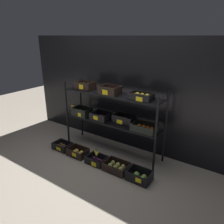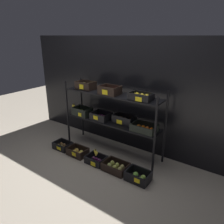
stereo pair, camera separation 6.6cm
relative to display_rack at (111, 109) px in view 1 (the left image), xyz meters
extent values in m
plane|color=gray|center=(0.00, 0.01, -0.75)|extent=(10.00, 10.00, 0.00)
cube|color=black|center=(0.00, 0.39, 0.17)|extent=(4.05, 0.12, 1.85)
cylinder|color=black|center=(-0.82, -0.17, -0.19)|extent=(0.03, 0.03, 1.13)
cylinder|color=black|center=(0.83, -0.17, -0.19)|extent=(0.03, 0.03, 1.13)
cylinder|color=black|center=(-0.82, 0.19, -0.19)|extent=(0.03, 0.03, 1.13)
cylinder|color=black|center=(0.83, 0.19, -0.19)|extent=(0.03, 0.03, 1.13)
cube|color=black|center=(0.00, 0.01, -0.22)|extent=(1.62, 0.34, 0.02)
cube|color=black|center=(0.00, 0.01, 0.24)|extent=(1.62, 0.34, 0.02)
cube|color=black|center=(-0.59, -0.04, -0.21)|extent=(0.32, 0.22, 0.01)
cube|color=black|center=(-0.59, -0.14, -0.14)|extent=(0.32, 0.02, 0.12)
cube|color=black|center=(-0.59, 0.06, -0.14)|extent=(0.32, 0.02, 0.12)
cube|color=black|center=(-0.74, -0.04, -0.14)|extent=(0.02, 0.18, 0.12)
cube|color=black|center=(-0.44, -0.04, -0.14)|extent=(0.02, 0.18, 0.12)
sphere|color=#98B833|center=(-0.64, -0.07, -0.17)|extent=(0.07, 0.07, 0.07)
sphere|color=#94B53D|center=(-0.53, -0.07, -0.17)|extent=(0.07, 0.07, 0.07)
sphere|color=#95C046|center=(-0.65, -0.01, -0.17)|extent=(0.07, 0.07, 0.07)
sphere|color=#90B53B|center=(-0.54, -0.02, -0.17)|extent=(0.07, 0.07, 0.07)
cube|color=yellow|center=(-0.55, -0.15, -0.17)|extent=(0.07, 0.01, 0.06)
cube|color=black|center=(-0.20, -0.01, -0.21)|extent=(0.30, 0.25, 0.01)
cube|color=black|center=(-0.20, -0.13, -0.15)|extent=(0.30, 0.02, 0.11)
cube|color=black|center=(-0.20, 0.11, -0.15)|extent=(0.30, 0.02, 0.11)
cube|color=black|center=(-0.34, -0.01, -0.15)|extent=(0.02, 0.22, 0.11)
cube|color=black|center=(-0.05, -0.01, -0.15)|extent=(0.02, 0.22, 0.11)
sphere|color=#66204E|center=(-0.29, -0.07, -0.18)|extent=(0.05, 0.05, 0.05)
sphere|color=#652B52|center=(-0.22, -0.07, -0.18)|extent=(0.05, 0.05, 0.05)
sphere|color=#641754|center=(-0.17, -0.07, -0.18)|extent=(0.05, 0.05, 0.05)
sphere|color=#582E50|center=(-0.11, -0.07, -0.18)|extent=(0.05, 0.05, 0.05)
sphere|color=#681A50|center=(-0.28, -0.01, -0.18)|extent=(0.05, 0.05, 0.05)
sphere|color=#622C46|center=(-0.22, -0.01, -0.18)|extent=(0.05, 0.05, 0.05)
sphere|color=#632845|center=(-0.17, -0.01, -0.18)|extent=(0.05, 0.05, 0.05)
sphere|color=#562051|center=(-0.11, -0.01, -0.18)|extent=(0.05, 0.05, 0.05)
sphere|color=#601E4D|center=(-0.28, 0.04, -0.18)|extent=(0.05, 0.05, 0.05)
sphere|color=#64245A|center=(-0.23, 0.05, -0.18)|extent=(0.05, 0.05, 0.05)
sphere|color=#642948|center=(-0.17, 0.05, -0.18)|extent=(0.05, 0.05, 0.05)
sphere|color=#6B2A58|center=(-0.11, 0.04, -0.18)|extent=(0.05, 0.05, 0.05)
cube|color=yellow|center=(-0.21, -0.14, -0.15)|extent=(0.09, 0.01, 0.06)
cube|color=black|center=(0.20, 0.06, -0.21)|extent=(0.34, 0.21, 0.01)
cube|color=black|center=(0.20, -0.03, -0.14)|extent=(0.34, 0.02, 0.13)
cube|color=black|center=(0.20, 0.16, -0.14)|extent=(0.34, 0.02, 0.13)
cube|color=black|center=(0.04, 0.06, -0.14)|extent=(0.02, 0.18, 0.13)
cube|color=black|center=(0.36, 0.06, -0.14)|extent=(0.02, 0.18, 0.13)
sphere|color=orange|center=(0.13, 0.03, -0.16)|extent=(0.07, 0.07, 0.07)
sphere|color=orange|center=(0.20, 0.04, -0.16)|extent=(0.07, 0.07, 0.07)
sphere|color=orange|center=(0.28, 0.04, -0.16)|extent=(0.07, 0.07, 0.07)
sphere|color=orange|center=(0.12, 0.09, -0.16)|extent=(0.07, 0.07, 0.07)
sphere|color=orange|center=(0.20, 0.09, -0.16)|extent=(0.07, 0.07, 0.07)
sphere|color=orange|center=(0.28, 0.09, -0.16)|extent=(0.07, 0.07, 0.07)
cube|color=yellow|center=(0.18, -0.04, -0.16)|extent=(0.10, 0.01, 0.06)
cube|color=black|center=(0.60, -0.03, -0.21)|extent=(0.36, 0.24, 0.01)
cube|color=black|center=(0.60, -0.14, -0.15)|extent=(0.36, 0.02, 0.10)
cube|color=black|center=(0.60, 0.09, -0.15)|extent=(0.36, 0.02, 0.10)
cube|color=black|center=(0.42, -0.03, -0.15)|extent=(0.02, 0.21, 0.10)
cube|color=black|center=(0.77, -0.03, -0.15)|extent=(0.02, 0.21, 0.10)
sphere|color=orange|center=(0.50, -0.06, -0.17)|extent=(0.06, 0.06, 0.06)
sphere|color=orange|center=(0.56, -0.06, -0.17)|extent=(0.06, 0.06, 0.06)
sphere|color=orange|center=(0.63, -0.06, -0.17)|extent=(0.06, 0.06, 0.06)
sphere|color=orange|center=(0.70, -0.06, -0.17)|extent=(0.06, 0.06, 0.06)
sphere|color=orange|center=(0.49, 0.01, -0.17)|extent=(0.06, 0.06, 0.06)
sphere|color=orange|center=(0.56, 0.01, -0.17)|extent=(0.06, 0.06, 0.06)
sphere|color=orange|center=(0.63, 0.02, -0.17)|extent=(0.06, 0.06, 0.06)
sphere|color=orange|center=(0.70, 0.01, -0.17)|extent=(0.06, 0.06, 0.06)
cube|color=black|center=(-0.52, 0.00, 0.26)|extent=(0.31, 0.21, 0.01)
cube|color=black|center=(-0.52, -0.10, 0.32)|extent=(0.31, 0.02, 0.12)
cube|color=black|center=(-0.52, 0.09, 0.32)|extent=(0.31, 0.02, 0.12)
cube|color=black|center=(-0.67, 0.00, 0.32)|extent=(0.02, 0.18, 0.12)
cube|color=black|center=(-0.37, 0.00, 0.32)|extent=(0.02, 0.18, 0.12)
ellipsoid|color=tan|center=(-0.57, -0.03, 0.31)|extent=(0.07, 0.07, 0.09)
ellipsoid|color=#B1AB4B|center=(-0.47, -0.03, 0.31)|extent=(0.07, 0.07, 0.09)
ellipsoid|color=#B9B757|center=(-0.57, 0.02, 0.31)|extent=(0.07, 0.07, 0.09)
ellipsoid|color=tan|center=(-0.47, 0.02, 0.31)|extent=(0.07, 0.07, 0.09)
cube|color=yellow|center=(-0.52, -0.11, 0.31)|extent=(0.09, 0.00, 0.08)
cube|color=black|center=(-0.01, -0.03, 0.26)|extent=(0.31, 0.23, 0.01)
cube|color=black|center=(-0.01, -0.14, 0.32)|extent=(0.31, 0.02, 0.12)
cube|color=black|center=(-0.01, 0.07, 0.32)|extent=(0.31, 0.02, 0.12)
cube|color=black|center=(-0.15, -0.03, 0.32)|extent=(0.02, 0.20, 0.12)
cube|color=black|center=(0.14, -0.03, 0.32)|extent=(0.02, 0.20, 0.12)
sphere|color=red|center=(-0.05, -0.06, 0.30)|extent=(0.07, 0.07, 0.07)
sphere|color=red|center=(0.04, -0.07, 0.30)|extent=(0.07, 0.07, 0.07)
sphere|color=red|center=(-0.06, 0.00, 0.30)|extent=(0.07, 0.07, 0.07)
sphere|color=red|center=(0.05, 0.00, 0.30)|extent=(0.07, 0.07, 0.07)
cube|color=yellow|center=(-0.01, -0.15, 0.30)|extent=(0.10, 0.01, 0.07)
cube|color=black|center=(0.53, -0.03, 0.26)|extent=(0.32, 0.21, 0.01)
cube|color=black|center=(0.53, -0.13, 0.31)|extent=(0.32, 0.02, 0.09)
cube|color=black|center=(0.53, 0.06, 0.31)|extent=(0.32, 0.02, 0.09)
cube|color=black|center=(0.37, -0.03, 0.31)|extent=(0.02, 0.17, 0.09)
cube|color=black|center=(0.68, -0.03, 0.31)|extent=(0.02, 0.17, 0.09)
ellipsoid|color=yellow|center=(0.45, -0.06, 0.30)|extent=(0.06, 0.06, 0.08)
ellipsoid|color=yellow|center=(0.52, -0.07, 0.30)|extent=(0.06, 0.06, 0.08)
ellipsoid|color=yellow|center=(0.60, -0.07, 0.30)|extent=(0.06, 0.06, 0.08)
ellipsoid|color=yellow|center=(0.45, -0.01, 0.30)|extent=(0.06, 0.06, 0.08)
ellipsoid|color=yellow|center=(0.53, -0.01, 0.30)|extent=(0.06, 0.06, 0.08)
ellipsoid|color=yellow|center=(0.60, -0.01, 0.30)|extent=(0.06, 0.06, 0.08)
cube|color=yellow|center=(0.54, -0.14, 0.29)|extent=(0.10, 0.01, 0.06)
cylinder|color=brown|center=(-0.86, 0.03, -0.08)|extent=(0.02, 0.02, 0.02)
ellipsoid|color=yellow|center=(-0.88, 0.03, -0.14)|extent=(0.08, 0.03, 0.10)
ellipsoid|color=yellow|center=(-0.87, 0.03, -0.14)|extent=(0.05, 0.03, 0.10)
ellipsoid|color=yellow|center=(-0.86, 0.03, -0.14)|extent=(0.05, 0.03, 0.10)
ellipsoid|color=yellow|center=(-0.85, 0.02, -0.14)|extent=(0.07, 0.03, 0.10)
cube|color=black|center=(-0.74, -0.41, -0.75)|extent=(0.30, 0.22, 0.01)
cube|color=black|center=(-0.74, -0.51, -0.69)|extent=(0.30, 0.02, 0.11)
cube|color=black|center=(-0.74, -0.31, -0.69)|extent=(0.30, 0.02, 0.11)
cube|color=black|center=(-0.88, -0.41, -0.69)|extent=(0.02, 0.19, 0.11)
cube|color=black|center=(-0.60, -0.41, -0.69)|extent=(0.02, 0.19, 0.11)
ellipsoid|color=brown|center=(-0.82, -0.45, -0.71)|extent=(0.05, 0.05, 0.07)
ellipsoid|color=brown|center=(-0.74, -0.44, -0.71)|extent=(0.05, 0.05, 0.07)
ellipsoid|color=brown|center=(-0.67, -0.44, -0.71)|extent=(0.05, 0.05, 0.07)
ellipsoid|color=brown|center=(-0.81, -0.38, -0.71)|extent=(0.05, 0.05, 0.07)
ellipsoid|color=brown|center=(-0.74, -0.38, -0.71)|extent=(0.05, 0.05, 0.07)
ellipsoid|color=brown|center=(-0.66, -0.37, -0.71)|extent=(0.05, 0.05, 0.07)
cube|color=yellow|center=(-0.72, -0.52, -0.69)|extent=(0.10, 0.01, 0.06)
cube|color=black|center=(-0.38, -0.42, -0.75)|extent=(0.33, 0.23, 0.01)
cube|color=black|center=(-0.38, -0.52, -0.68)|extent=(0.33, 0.02, 0.11)
cube|color=black|center=(-0.38, -0.31, -0.68)|extent=(0.33, 0.02, 0.11)
cube|color=black|center=(-0.54, -0.42, -0.68)|extent=(0.02, 0.20, 0.11)
cube|color=black|center=(-0.23, -0.42, -0.68)|extent=(0.02, 0.20, 0.11)
sphere|color=gold|center=(-0.44, -0.45, -0.71)|extent=(0.07, 0.07, 0.07)
sphere|color=gold|center=(-0.33, -0.45, -0.71)|extent=(0.07, 0.07, 0.07)
sphere|color=gold|center=(-0.44, -0.39, -0.71)|extent=(0.07, 0.07, 0.07)
sphere|color=gold|center=(-0.33, -0.39, -0.71)|extent=(0.07, 0.07, 0.07)
cube|color=yellow|center=(-0.36, -0.53, -0.68)|extent=(0.08, 0.01, 0.06)
cube|color=black|center=(0.01, -0.42, -0.75)|extent=(0.30, 0.23, 0.01)
cube|color=black|center=(0.01, -0.53, -0.69)|extent=(0.30, 0.02, 0.10)
cube|color=black|center=(0.01, -0.31, -0.69)|extent=(0.30, 0.02, 0.10)
cube|color=black|center=(-0.13, -0.42, -0.69)|extent=(0.02, 0.20, 0.10)
cube|color=black|center=(0.15, -0.42, -0.69)|extent=(0.02, 0.20, 0.10)
sphere|color=#5F235A|center=(-0.07, -0.46, -0.72)|extent=(0.05, 0.05, 0.05)
sphere|color=#5C1C59|center=(-0.01, -0.46, -0.72)|extent=(0.05, 0.05, 0.05)
sphere|color=#5F174D|center=(0.04, -0.45, -0.72)|extent=(0.05, 0.05, 0.05)
sphere|color=#641D46|center=(0.09, -0.45, -0.72)|extent=(0.05, 0.05, 0.05)
sphere|color=#5F2B53|center=(-0.07, -0.38, -0.72)|extent=(0.05, 0.05, 0.05)
sphere|color=#611D55|center=(-0.02, -0.38, -0.72)|extent=(0.05, 0.05, 0.05)
sphere|color=#5F2F5C|center=(0.04, -0.38, -0.72)|extent=(0.05, 0.05, 0.05)
sphere|color=#551B57|center=(0.09, -0.38, -0.72)|extent=(0.05, 0.05, 0.05)
cube|color=yellow|center=(0.04, -0.54, -0.70)|extent=(0.09, 0.01, 0.06)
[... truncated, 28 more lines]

